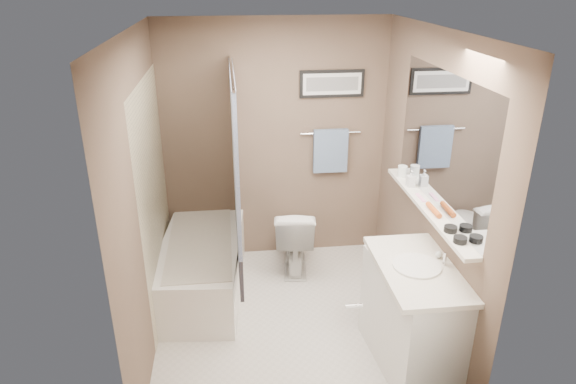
{
  "coord_description": "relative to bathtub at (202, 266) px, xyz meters",
  "views": [
    {
      "loc": [
        -0.44,
        -3.56,
        2.75
      ],
      "look_at": [
        0.0,
        0.15,
        1.15
      ],
      "focal_mm": 32.0,
      "sensor_mm": 36.0,
      "label": 1
    }
  ],
  "objects": [
    {
      "name": "ground",
      "position": [
        0.75,
        -0.59,
        -0.25
      ],
      "size": [
        2.5,
        2.5,
        0.0
      ],
      "primitive_type": "plane",
      "color": "beige",
      "rests_on": "ground"
    },
    {
      "name": "ceiling",
      "position": [
        0.75,
        -0.59,
        2.13
      ],
      "size": [
        2.2,
        2.5,
        0.04
      ],
      "primitive_type": "cube",
      "color": "white",
      "rests_on": "wall_back"
    },
    {
      "name": "wall_back",
      "position": [
        0.75,
        0.64,
        0.95
      ],
      "size": [
        2.2,
        0.04,
        2.4
      ],
      "primitive_type": "cube",
      "color": "brown",
      "rests_on": "ground"
    },
    {
      "name": "wall_front",
      "position": [
        0.75,
        -1.82,
        0.95
      ],
      "size": [
        2.2,
        0.04,
        2.4
      ],
      "primitive_type": "cube",
      "color": "brown",
      "rests_on": "ground"
    },
    {
      "name": "wall_left",
      "position": [
        -0.33,
        -0.59,
        0.95
      ],
      "size": [
        0.04,
        2.5,
        2.4
      ],
      "primitive_type": "cube",
      "color": "brown",
      "rests_on": "ground"
    },
    {
      "name": "wall_right",
      "position": [
        1.83,
        -0.59,
        0.95
      ],
      "size": [
        0.04,
        2.5,
        2.4
      ],
      "primitive_type": "cube",
      "color": "brown",
      "rests_on": "ground"
    },
    {
      "name": "tile_surround",
      "position": [
        -0.34,
        -0.09,
        0.75
      ],
      "size": [
        0.02,
        1.55,
        2.0
      ],
      "primitive_type": "cube",
      "color": "#BFB391",
      "rests_on": "wall_left"
    },
    {
      "name": "curtain_rod",
      "position": [
        0.35,
        -0.09,
        1.8
      ],
      "size": [
        0.02,
        1.55,
        0.02
      ],
      "primitive_type": "cylinder",
      "rotation": [
        1.57,
        0.0,
        0.0
      ],
      "color": "silver",
      "rests_on": "wall_left"
    },
    {
      "name": "curtain_upper",
      "position": [
        0.35,
        -0.09,
        1.15
      ],
      "size": [
        0.03,
        1.45,
        1.28
      ],
      "primitive_type": "cube",
      "color": "silver",
      "rests_on": "curtain_rod"
    },
    {
      "name": "curtain_lower",
      "position": [
        0.35,
        -0.09,
        0.33
      ],
      "size": [
        0.03,
        1.45,
        0.36
      ],
      "primitive_type": "cube",
      "color": "#263548",
      "rests_on": "curtain_rod"
    },
    {
      "name": "mirror",
      "position": [
        1.84,
        -0.74,
        1.37
      ],
      "size": [
        0.02,
        1.6,
        1.0
      ],
      "primitive_type": "cube",
      "color": "silver",
      "rests_on": "wall_right"
    },
    {
      "name": "shelf",
      "position": [
        1.79,
        -0.74,
        0.85
      ],
      "size": [
        0.12,
        1.6,
        0.03
      ],
      "primitive_type": "cube",
      "color": "silver",
      "rests_on": "wall_right"
    },
    {
      "name": "towel_bar",
      "position": [
        1.3,
        0.62,
        1.05
      ],
      "size": [
        0.6,
        0.02,
        0.02
      ],
      "primitive_type": "cylinder",
      "rotation": [
        0.0,
        1.57,
        0.0
      ],
      "color": "silver",
      "rests_on": "wall_back"
    },
    {
      "name": "towel",
      "position": [
        1.3,
        0.6,
        0.87
      ],
      "size": [
        0.34,
        0.05,
        0.44
      ],
      "primitive_type": "cube",
      "color": "#8CAACC",
      "rests_on": "towel_bar"
    },
    {
      "name": "art_frame",
      "position": [
        1.3,
        0.64,
        1.53
      ],
      "size": [
        0.62,
        0.02,
        0.26
      ],
      "primitive_type": "cube",
      "color": "black",
      "rests_on": "wall_back"
    },
    {
      "name": "art_mat",
      "position": [
        1.3,
        0.63,
        1.53
      ],
      "size": [
        0.56,
        0.0,
        0.2
      ],
      "primitive_type": "cube",
      "color": "white",
      "rests_on": "art_frame"
    },
    {
      "name": "art_image",
      "position": [
        1.3,
        0.62,
        1.53
      ],
      "size": [
        0.5,
        0.0,
        0.13
      ],
      "primitive_type": "cube",
      "color": "#595959",
      "rests_on": "art_mat"
    },
    {
      "name": "door",
      "position": [
        1.3,
        -1.83,
        0.75
      ],
      "size": [
        0.8,
        0.02,
        2.0
      ],
      "primitive_type": "cube",
      "color": "silver",
      "rests_on": "wall_front"
    },
    {
      "name": "door_handle",
      "position": [
        0.97,
        -1.78,
        0.75
      ],
      "size": [
        0.1,
        0.02,
        0.02
      ],
      "primitive_type": "cylinder",
      "rotation": [
        0.0,
        1.57,
        0.0
      ],
      "color": "silver",
      "rests_on": "door"
    },
    {
      "name": "bathtub",
      "position": [
        0.0,
        0.0,
        0.0
      ],
      "size": [
        0.84,
        1.56,
        0.5
      ],
      "primitive_type": "cube",
      "rotation": [
        0.0,
        0.0,
        -0.09
      ],
      "color": "white",
      "rests_on": "ground"
    },
    {
      "name": "tub_rim",
      "position": [
        -0.0,
        0.0,
        0.25
      ],
      "size": [
        0.56,
        1.36,
        0.02
      ],
      "primitive_type": "cube",
      "color": "beige",
      "rests_on": "bathtub"
    },
    {
      "name": "toilet",
      "position": [
        0.9,
        0.29,
        0.09
      ],
      "size": [
        0.45,
        0.71,
        0.68
      ],
      "primitive_type": "imported",
      "rotation": [
        0.0,
        0.0,
        3.03
      ],
      "color": "white",
      "rests_on": "ground"
    },
    {
      "name": "vanity",
      "position": [
        1.6,
        -1.16,
        0.15
      ],
      "size": [
        0.58,
        0.94,
        0.8
      ],
      "primitive_type": "cube",
      "rotation": [
        0.0,
        0.0,
        0.09
      ],
      "color": "silver",
      "rests_on": "ground"
    },
    {
      "name": "countertop",
      "position": [
        1.59,
        -1.16,
        0.57
      ],
      "size": [
        0.54,
        0.96,
        0.04
      ],
      "primitive_type": "cube",
      "color": "silver",
      "rests_on": "vanity"
    },
    {
      "name": "sink_basin",
      "position": [
        1.58,
        -1.16,
        0.6
      ],
      "size": [
        0.34,
        0.34,
        0.01
      ],
      "primitive_type": "cylinder",
      "color": "silver",
      "rests_on": "countertop"
    },
    {
      "name": "faucet_spout",
      "position": [
        1.78,
        -1.16,
        0.64
      ],
      "size": [
        0.02,
        0.02,
        0.1
      ],
      "primitive_type": "cylinder",
      "color": "silver",
      "rests_on": "countertop"
    },
    {
      "name": "faucet_knob",
      "position": [
        1.78,
        -1.06,
        0.62
      ],
      "size": [
        0.05,
        0.05,
        0.05
      ],
      "primitive_type": "sphere",
      "color": "white",
      "rests_on": "countertop"
    },
    {
      "name": "candle_bowl_near",
      "position": [
        1.79,
        -1.33,
        0.89
      ],
      "size": [
        0.09,
        0.09,
        0.04
      ],
      "primitive_type": "cylinder",
      "color": "black",
      "rests_on": "shelf"
    },
    {
      "name": "candle_bowl_far",
      "position": [
        1.79,
        -1.18,
        0.89
      ],
      "size": [
        0.09,
        0.09,
        0.04
      ],
      "primitive_type": "cylinder",
      "color": "black",
      "rests_on": "shelf"
    },
    {
      "name": "hair_brush_front",
      "position": [
        1.79,
        -0.87,
        0.89
      ],
      "size": [
        0.04,
        0.22,
        0.04
      ],
      "primitive_type": "cylinder",
      "rotation": [
        1.57,
        0.0,
        0.01
      ],
      "color": "#C0501B",
      "rests_on": "shelf"
    },
    {
      "name": "pink_comb",
      "position": [
        1.79,
        -0.61,
        0.87
      ],
      "size": [
        0.03,
        0.16,
        0.01
      ],
      "primitive_type": "cube",
      "rotation": [
        0.0,
        0.0,
        0.02
      ],
      "color": "#FD9AC6",
      "rests_on": "shelf"
    },
    {
      "name": "glass_jar",
      "position": [
        1.79,
        -0.15,
        0.92
      ],
      "size": [
        0.08,
        0.08,
        0.1
      ],
      "primitive_type": "cylinder",
      "color": "white",
      "rests_on": "shelf"
    },
    {
      "name": "soap_bottle",
      "position": [
        1.79,
        -0.36,
        0.93
      ],
      "size": [
        0.07,
        0.07,
        0.14
      ],
      "primitive_type": "imported",
      "rotation": [
        0.0,
        0.0,
        0.06
      ],
      "color": "#999999",
      "rests_on": "shelf"
    }
  ]
}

